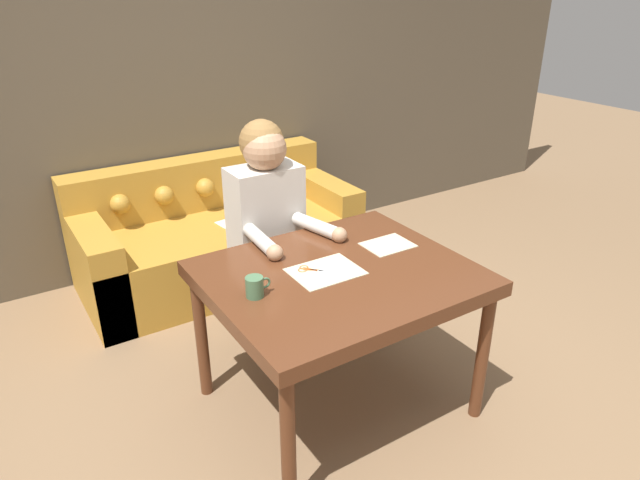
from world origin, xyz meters
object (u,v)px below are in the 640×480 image
at_px(dining_table, 339,286).
at_px(mug, 255,287).
at_px(scissors, 312,270).
at_px(couch, 217,237).
at_px(person, 267,234).

bearing_deg(dining_table, mug, 179.25).
distance_m(dining_table, mug, 0.44).
distance_m(dining_table, scissors, 0.15).
bearing_deg(couch, mug, -106.72).
height_order(scissors, mug, mug).
relative_size(dining_table, couch, 0.63).
xyz_separation_m(couch, person, (-0.07, -0.93, 0.39)).
bearing_deg(person, mug, -121.33).
bearing_deg(person, scissors, -98.02).
height_order(person, mug, person).
bearing_deg(couch, scissors, -95.90).
height_order(person, scissors, person).
relative_size(couch, person, 1.43).
height_order(couch, person, person).
height_order(dining_table, mug, mug).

